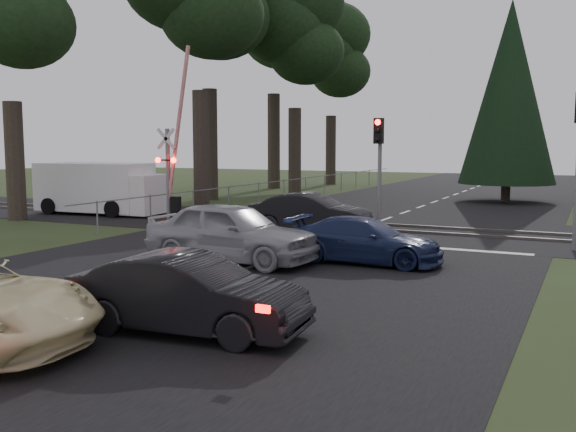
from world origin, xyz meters
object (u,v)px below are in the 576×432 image
Objects in this scene: dark_hatchback at (189,295)px; crossing_signal at (173,173)px; blue_sedan at (365,241)px; white_van at (103,188)px; dark_car_far at (311,214)px; silver_car at (231,232)px; traffic_signal_center at (379,155)px.

crossing_signal is at bearing 31.50° from dark_hatchback.
white_van is at bearing 65.67° from blue_sedan.
crossing_signal is at bearing 85.10° from dark_car_far.
dark_car_far is 11.27m from white_van.
crossing_signal is 5.26m from white_van.
silver_car is 0.79× the size of white_van.
silver_car is at bearing 19.16° from dark_hatchback.
white_van is (-4.97, 1.51, -0.88)m from crossing_signal.
crossing_signal is at bearing 62.59° from blue_sedan.
traffic_signal_center is 3.19m from dark_car_far.
traffic_signal_center is 13.35m from white_van.
blue_sedan is 16.02m from white_van.
traffic_signal_center is at bearing 13.34° from blue_sedan.
blue_sedan is (1.46, -5.73, -2.20)m from traffic_signal_center.
silver_car is at bearing 113.45° from blue_sedan.
blue_sedan is at bearing -26.42° from crossing_signal.
dark_car_far reaches higher than blue_sedan.
crossing_signal is 1.66× the size of blue_sedan.
crossing_signal reaches higher than silver_car.
dark_car_far is (-3.58, 4.57, 0.11)m from blue_sedan.
dark_hatchback is at bearing -48.95° from white_van.
crossing_signal reaches higher than dark_car_far.
white_van is at bearing 163.12° from crossing_signal.
crossing_signal is 9.13m from silver_car.
dark_hatchback is 19.78m from white_van.
traffic_signal_center is at bearing 6.15° from crossing_signal.
crossing_signal reaches higher than blue_sedan.
traffic_signal_center is 0.67× the size of white_van.
silver_car is at bearing -44.36° from crossing_signal.
dark_car_far is at bearing 37.10° from blue_sedan.
crossing_signal is 1.60× the size of dark_car_far.
dark_hatchback is at bearing -53.29° from crossing_signal.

